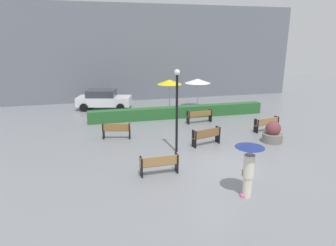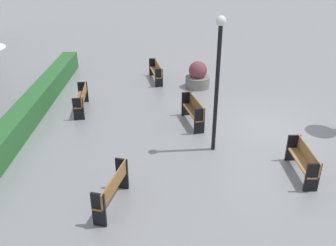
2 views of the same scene
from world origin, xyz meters
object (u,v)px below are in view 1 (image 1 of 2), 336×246
object	(u,v)px
bench_mid_center	(207,136)
pedestrian_with_umbrella	(249,162)
bench_back_row	(200,115)
planter_pot	(273,133)
bench_near_left	(159,164)
bench_far_left	(116,130)
bench_far_right	(267,123)
patio_umbrella_yellow	(169,82)
lamp_post	(177,103)
parked_car	(104,99)
patio_umbrella_white	(198,81)

from	to	relation	value
bench_mid_center	pedestrian_with_umbrella	distance (m)	5.33
bench_back_row	planter_pot	bearing A→B (deg)	-61.36
pedestrian_with_umbrella	bench_near_left	bearing A→B (deg)	137.18
bench_far_left	bench_back_row	size ratio (longest dim) A/B	0.89
bench_near_left	planter_pot	size ratio (longest dim) A/B	1.39
bench_far_right	patio_umbrella_yellow	xyz separation A→B (m)	(-4.52, 6.22, 1.84)
bench_mid_center	pedestrian_with_umbrella	xyz separation A→B (m)	(-0.56, -5.25, 0.78)
patio_umbrella_yellow	pedestrian_with_umbrella	bearing A→B (deg)	-92.38
bench_far_left	lamp_post	bearing A→B (deg)	-45.31
bench_far_right	planter_pot	size ratio (longest dim) A/B	1.51
bench_near_left	parked_car	bearing A→B (deg)	97.54
bench_far_left	patio_umbrella_yellow	distance (m)	7.25
bench_near_left	lamp_post	bearing A→B (deg)	58.70
bench_back_row	lamp_post	bearing A→B (deg)	-122.31
patio_umbrella_yellow	bench_near_left	bearing A→B (deg)	-106.92
bench_far_right	planter_pot	xyz separation A→B (m)	(-0.83, -1.84, 0.00)
lamp_post	patio_umbrella_yellow	size ratio (longest dim) A/B	1.62
parked_car	bench_far_right	bearing A→B (deg)	-42.33
patio_umbrella_white	patio_umbrella_yellow	bearing A→B (deg)	-163.77
patio_umbrella_yellow	lamp_post	bearing A→B (deg)	-102.32
pedestrian_with_umbrella	parked_car	distance (m)	15.83
bench_mid_center	planter_pot	xyz separation A→B (m)	(3.67, -0.42, -0.04)
lamp_post	bench_far_right	bearing A→B (deg)	16.96
pedestrian_with_umbrella	planter_pot	size ratio (longest dim) A/B	1.69
bench_far_left	parked_car	size ratio (longest dim) A/B	0.36
bench_far_right	patio_umbrella_yellow	distance (m)	7.91
bench_mid_center	patio_umbrella_white	world-z (taller)	patio_umbrella_white
lamp_post	patio_umbrella_white	world-z (taller)	lamp_post
parked_car	pedestrian_with_umbrella	bearing A→B (deg)	-74.12
bench_near_left	pedestrian_with_umbrella	size ratio (longest dim) A/B	0.82
bench_far_left	pedestrian_with_umbrella	size ratio (longest dim) A/B	0.81
bench_far_right	bench_far_left	size ratio (longest dim) A/B	1.11
bench_far_right	parked_car	world-z (taller)	parked_car
lamp_post	parked_car	size ratio (longest dim) A/B	0.91
bench_far_left	bench_back_row	xyz separation A→B (m)	(5.68, 1.93, -0.03)
parked_car	patio_umbrella_yellow	bearing A→B (deg)	-25.57
bench_far_right	bench_far_left	bearing A→B (deg)	174.72
bench_far_right	patio_umbrella_yellow	size ratio (longest dim) A/B	0.71
lamp_post	bench_near_left	bearing A→B (deg)	-121.30
bench_mid_center	bench_near_left	xyz separation A→B (m)	(-3.20, -2.80, -0.05)
bench_back_row	patio_umbrella_yellow	bearing A→B (deg)	108.84
parked_car	lamp_post	bearing A→B (deg)	-73.57
bench_far_right	planter_pot	world-z (taller)	planter_pot
parked_car	bench_back_row	bearing A→B (deg)	-43.76
bench_far_left	parked_car	world-z (taller)	parked_car
lamp_post	patio_umbrella_white	xyz separation A→B (m)	(4.31, 8.88, -0.26)
bench_mid_center	bench_back_row	distance (m)	4.34
bench_mid_center	lamp_post	size ratio (longest dim) A/B	0.41
bench_mid_center	lamp_post	bearing A→B (deg)	-164.44
patio_umbrella_yellow	parked_car	world-z (taller)	patio_umbrella_yellow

